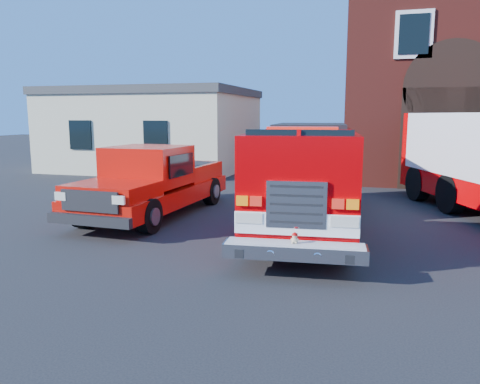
# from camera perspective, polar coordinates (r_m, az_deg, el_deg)

# --- Properties ---
(ground) EXTENTS (100.00, 100.00, 0.00)m
(ground) POSITION_cam_1_polar(r_m,az_deg,el_deg) (11.53, 1.66, -5.45)
(ground) COLOR black
(ground) RESTS_ON ground
(side_building) EXTENTS (10.20, 8.20, 4.35)m
(side_building) POSITION_cam_1_polar(r_m,az_deg,el_deg) (26.55, -10.30, 7.61)
(side_building) COLOR beige
(side_building) RESTS_ON ground
(fire_engine) EXTENTS (3.27, 8.98, 2.71)m
(fire_engine) POSITION_cam_1_polar(r_m,az_deg,el_deg) (12.67, 8.13, 2.27)
(fire_engine) COLOR black
(fire_engine) RESTS_ON ground
(pickup_truck) EXTENTS (2.54, 6.39, 2.06)m
(pickup_truck) POSITION_cam_1_polar(r_m,az_deg,el_deg) (14.06, -10.48, 1.14)
(pickup_truck) COLOR black
(pickup_truck) RESTS_ON ground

